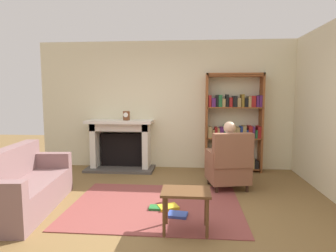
% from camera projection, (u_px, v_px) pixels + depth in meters
% --- Properties ---
extents(ground, '(14.00, 14.00, 0.00)m').
position_uv_depth(ground, '(153.00, 215.00, 3.81)').
color(ground, brown).
extents(back_wall, '(5.60, 0.10, 2.70)m').
position_uv_depth(back_wall, '(169.00, 105.00, 6.19)').
color(back_wall, beige).
rests_on(back_wall, ground).
extents(side_wall_right, '(0.10, 5.20, 2.70)m').
position_uv_depth(side_wall_right, '(324.00, 109.00, 4.68)').
color(side_wall_right, beige).
rests_on(side_wall_right, ground).
extents(area_rug, '(2.40, 1.80, 0.01)m').
position_uv_depth(area_rug, '(156.00, 205.00, 4.11)').
color(area_rug, brown).
rests_on(area_rug, ground).
extents(fireplace, '(1.41, 0.64, 1.05)m').
position_uv_depth(fireplace, '(121.00, 143.00, 6.11)').
color(fireplace, '#4C4742').
rests_on(fireplace, ground).
extents(mantel_clock, '(0.14, 0.14, 0.19)m').
position_uv_depth(mantel_clock, '(126.00, 116.00, 5.93)').
color(mantel_clock, brown).
rests_on(mantel_clock, fireplace).
extents(bookshelf, '(1.15, 0.32, 2.01)m').
position_uv_depth(bookshelf, '(234.00, 125.00, 5.90)').
color(bookshelf, brown).
rests_on(bookshelf, ground).
extents(armchair_reading, '(0.76, 0.74, 0.97)m').
position_uv_depth(armchair_reading, '(229.00, 164.00, 4.79)').
color(armchair_reading, '#331E14').
rests_on(armchair_reading, ground).
extents(seated_reader, '(0.43, 0.58, 1.14)m').
position_uv_depth(seated_reader, '(227.00, 151.00, 4.88)').
color(seated_reader, silver).
rests_on(seated_reader, ground).
extents(sofa_floral, '(0.89, 1.77, 0.85)m').
position_uv_depth(sofa_floral, '(22.00, 187.00, 3.93)').
color(sofa_floral, '#7F5E5D').
rests_on(sofa_floral, ground).
extents(side_table, '(0.56, 0.39, 0.49)m').
position_uv_depth(side_table, '(186.00, 197.00, 3.30)').
color(side_table, brown).
rests_on(side_table, ground).
extents(scattered_books, '(0.54, 0.49, 0.04)m').
position_uv_depth(scattered_books, '(169.00, 210.00, 3.89)').
color(scattered_books, '#334CA5').
rests_on(scattered_books, area_rug).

